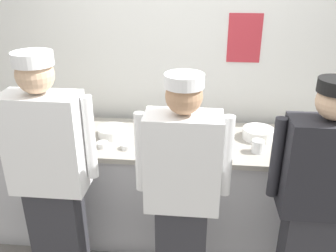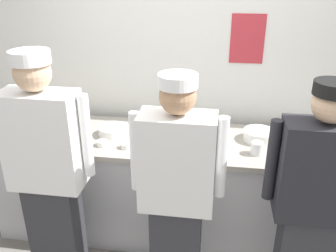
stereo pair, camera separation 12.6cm
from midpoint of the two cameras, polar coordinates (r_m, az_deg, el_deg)
The scene contains 16 objects.
wall_back at distance 3.18m, azimuth 4.34°, elevation 10.86°, with size 4.85×0.11×2.90m.
prep_counter at distance 3.11m, azimuth 3.02°, elevation -9.56°, with size 3.09×0.75×0.90m.
chef_near_left at distance 2.51m, azimuth -17.11°, elevation -6.88°, with size 0.62×0.24×1.73m.
chef_center at distance 2.29m, azimuth 2.97°, elevation -10.48°, with size 0.60×0.24×1.64m.
chef_far_right at distance 2.41m, azimuth 23.28°, elevation -11.05°, with size 0.59×0.24×1.62m.
plate_stack_front at distance 2.97m, azimuth -7.46°, elevation -0.74°, with size 0.24×0.24×0.07m.
plate_stack_rear at distance 2.96m, azimuth 15.39°, elevation -1.42°, with size 0.25×0.25×0.08m.
mixing_bowl_steel at distance 2.83m, azimuth 2.81°, elevation -1.28°, with size 0.40×0.40×0.12m, color #B7BABF.
sheet_tray at distance 2.95m, azimuth 25.03°, elevation -3.62°, with size 0.41×0.32×0.02m, color #B7BABF.
squeeze_bottle_primary at distance 3.05m, azimuth -21.15°, elevation -0.24°, with size 0.06×0.06×0.21m.
squeeze_bottle_secondary at distance 2.77m, azimuth 20.85°, elevation -2.87°, with size 0.06×0.06×0.19m.
ramekin_yellow_sauce at distance 2.97m, azimuth 7.80°, elevation -1.05°, with size 0.09×0.09×0.04m.
ramekin_red_sauce at distance 2.75m, azimuth -5.35°, elevation -3.06°, with size 0.09×0.09×0.04m.
ramekin_orange_sauce at distance 2.81m, azimuth -9.12°, elevation -2.67°, with size 0.09×0.09×0.04m.
ramekin_green_sauce at distance 2.98m, azimuth -12.47°, elevation -1.33°, with size 0.10×0.10×0.04m.
deli_cup at distance 2.73m, azimuth 15.18°, elevation -3.44°, with size 0.09×0.09×0.10m, color white.
Camera 2 is at (0.28, -2.18, 2.17)m, focal length 38.53 mm.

